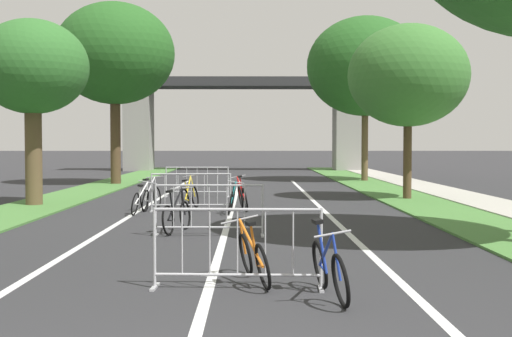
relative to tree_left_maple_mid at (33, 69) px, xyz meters
name	(u,v)px	position (x,y,z in m)	size (l,w,h in m)	color
grass_verge_left	(79,194)	(0.16, 4.64, -4.05)	(2.17, 50.23, 0.05)	#477A38
grass_verge_right	(393,193)	(11.67, 4.64, -4.05)	(2.17, 50.23, 0.05)	#477A38
sidewalk_path_right	(448,193)	(13.70, 4.64, -4.04)	(1.88, 50.23, 0.08)	#ADA89E
lane_stripe_center	(231,210)	(5.92, -1.38, -4.07)	(0.14, 29.06, 0.01)	silver
lane_stripe_right_lane	(324,210)	(8.49, -1.38, -4.07)	(0.14, 29.06, 0.01)	silver
lane_stripe_left_lane	(139,211)	(3.35, -1.38, -4.07)	(0.14, 29.06, 0.01)	silver
overpass_bridge	(243,109)	(5.92, 25.61, 0.06)	(19.59, 2.95, 6.21)	#2D2D30
tree_left_maple_mid	(33,69)	(0.00, 0.00, 0.00)	(3.29, 3.29, 5.54)	brown
tree_left_oak_mid	(115,54)	(0.37, 10.30, 1.77)	(5.34, 5.34, 8.14)	#4C3823
tree_right_oak_near	(408,76)	(11.63, 2.15, 0.01)	(3.96, 3.96, 5.78)	#4C3823
tree_right_pine_near	(365,66)	(11.98, 12.67, 1.49)	(5.64, 5.64, 7.97)	brown
crowd_barrier_nearest	(237,249)	(6.29, -11.44, -3.56)	(2.24, 0.54, 1.05)	#ADADB2
crowd_barrier_second	(209,211)	(5.62, -6.51, -3.56)	(2.22, 0.44, 1.05)	#ADADB2
crowd_barrier_third	(191,193)	(4.82, -1.58, -3.56)	(2.23, 0.53, 1.05)	#ADADB2
crowd_barrier_fourth	(197,182)	(4.58, 3.35, -3.56)	(2.23, 0.50, 1.05)	#ADADB2
bicycle_teal_0	(232,200)	(5.95, -2.14, -3.72)	(0.46, 1.61, 0.86)	black
bicycle_orange_1	(253,257)	(6.49, -11.06, -3.73)	(0.73, 1.64, 0.88)	black
bicycle_white_2	(141,201)	(3.52, -2.18, -3.73)	(0.54, 1.67, 0.87)	black
bicycle_blue_3	(329,269)	(7.41, -11.97, -3.72)	(0.44, 1.67, 0.94)	black
bicycle_red_4	(242,197)	(6.22, -1.14, -3.70)	(0.62, 1.77, 0.99)	black
bicycle_yellow_5	(190,197)	(4.74, -1.07, -3.71)	(0.48, 1.64, 0.99)	black
bicycle_silver_6	(151,197)	(3.63, -1.10, -3.72)	(0.51, 1.69, 0.94)	black
bicycle_black_7	(177,215)	(4.89, -5.92, -3.72)	(0.57, 1.64, 0.94)	black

